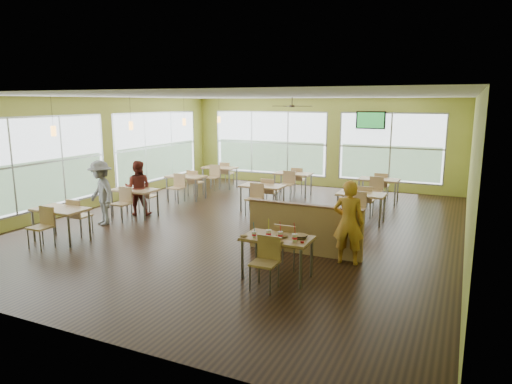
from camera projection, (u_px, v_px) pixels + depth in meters
room at (249, 162)px, 11.28m from camera, size 12.00×12.04×3.20m
window_bays at (217, 151)px, 15.13m from camera, size 9.24×10.24×2.38m
main_table at (277, 243)px, 7.97m from camera, size 1.22×1.52×0.87m
half_wall_divider at (304, 229)px, 9.28m from camera, size 2.40×0.14×1.04m
dining_tables at (242, 186)px, 13.42m from camera, size 6.92×8.72×0.87m
pendant_lights at (158, 124)px, 13.04m from camera, size 0.11×7.31×0.86m
ceiling_fan at (292, 106)px, 13.69m from camera, size 1.25×1.25×0.29m
tv_backwall at (371, 120)px, 15.62m from camera, size 1.00×0.07×0.60m
man_plaid at (348, 222)px, 8.66m from camera, size 0.63×0.45×1.63m
patron_maroon at (138, 188)px, 12.47m from camera, size 0.89×0.81×1.50m
patron_grey at (101, 193)px, 11.46m from camera, size 1.22×1.00×1.64m
cup_blue at (254, 234)px, 7.88m from camera, size 0.08×0.08×0.31m
cup_yellow at (269, 234)px, 7.89m from camera, size 0.10×0.10×0.37m
cup_red_near at (280, 235)px, 7.83m from camera, size 0.09×0.09×0.33m
cup_red_far at (295, 238)px, 7.66m from camera, size 0.10×0.10×0.36m
food_basket at (300, 236)px, 7.88m from camera, size 0.27×0.27×0.06m
ketchup_cup at (302, 242)px, 7.61m from camera, size 0.06×0.06×0.03m
wrapper_left at (244, 236)px, 7.95m from camera, size 0.18×0.17×0.04m
wrapper_mid at (282, 235)px, 7.94m from camera, size 0.26×0.24×0.06m
wrapper_right at (280, 242)px, 7.61m from camera, size 0.15×0.14×0.04m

